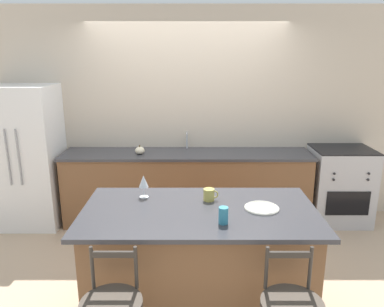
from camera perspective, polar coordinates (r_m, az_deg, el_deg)
ground_plane at (r=4.69m, az=-0.59°, el=-11.88°), size 18.00×18.00×0.00m
wall_back at (r=4.90m, az=-0.52°, el=5.98°), size 6.00×0.07×2.70m
back_counter at (r=4.84m, az=-0.54°, el=-5.06°), size 3.11×0.64×0.92m
sink_faucet at (r=4.85m, az=-0.53°, el=2.34°), size 0.02×0.13×0.22m
kitchen_island at (r=3.16m, az=1.33°, el=-16.45°), size 1.83×0.97×0.96m
refrigerator at (r=5.08m, az=-23.55°, el=-0.41°), size 0.78×0.71×1.76m
oven_range at (r=5.17m, az=21.78°, el=-4.55°), size 0.73×0.62×0.97m
dinner_plate at (r=3.00m, az=10.83°, el=-8.14°), size 0.27×0.27×0.02m
wine_glass at (r=3.15m, az=-7.14°, el=-4.29°), size 0.08×0.08×0.19m
coffee_mug at (r=3.09m, az=2.88°, el=-6.28°), size 0.12×0.09×0.10m
tumbler_cup at (r=2.70m, az=5.05°, el=-9.39°), size 0.07×0.07×0.12m
pumpkin_decoration at (r=4.65m, az=-7.70°, el=0.48°), size 0.12×0.12×0.12m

